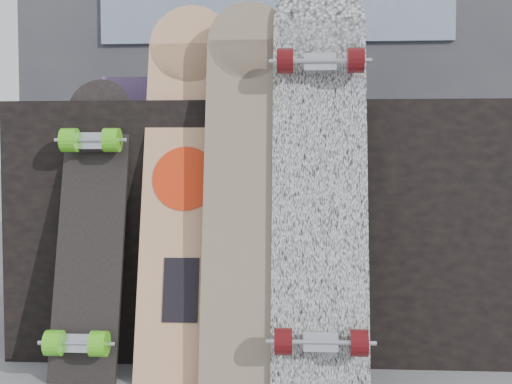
# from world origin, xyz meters

# --- Properties ---
(vendor_table) EXTENTS (1.60, 0.60, 0.80)m
(vendor_table) POSITION_xyz_m (0.00, 0.50, 0.40)
(vendor_table) COLOR black
(vendor_table) RESTS_ON ground
(booth) EXTENTS (2.40, 0.22, 2.20)m
(booth) POSITION_xyz_m (0.00, 1.35, 1.10)
(booth) COLOR #37373C
(booth) RESTS_ON ground
(merch_box_purple) EXTENTS (0.18, 0.12, 0.10)m
(merch_box_purple) POSITION_xyz_m (-0.47, 0.50, 0.85)
(merch_box_purple) COLOR #4F3062
(merch_box_purple) RESTS_ON vendor_table
(merch_box_small) EXTENTS (0.14, 0.14, 0.12)m
(merch_box_small) POSITION_xyz_m (0.22, 0.46, 0.86)
(merch_box_small) COLOR #4F3062
(merch_box_small) RESTS_ON vendor_table
(merch_box_flat) EXTENTS (0.22, 0.10, 0.06)m
(merch_box_flat) POSITION_xyz_m (0.10, 0.70, 0.83)
(merch_box_flat) COLOR #D1B78C
(merch_box_flat) RESTS_ON vendor_table
(longboard_geisha) EXTENTS (0.25, 0.29, 1.10)m
(longboard_geisha) POSITION_xyz_m (-0.23, 0.17, 0.58)
(longboard_geisha) COLOR tan
(longboard_geisha) RESTS_ON ground
(longboard_celtic) EXTENTS (0.24, 0.25, 1.09)m
(longboard_celtic) POSITION_xyz_m (-0.04, 0.10, 0.58)
(longboard_celtic) COLOR #D3B590
(longboard_celtic) RESTS_ON ground
(longboard_cascadia) EXTENTS (0.26, 0.32, 1.16)m
(longboard_cascadia) POSITION_xyz_m (0.16, 0.08, 0.60)
(longboard_cascadia) COLOR white
(longboard_cascadia) RESTS_ON ground
(skateboard_dark) EXTENTS (0.19, 0.30, 0.87)m
(skateboard_dark) POSITION_xyz_m (-0.50, 0.12, 0.44)
(skateboard_dark) COLOR black
(skateboard_dark) RESTS_ON ground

